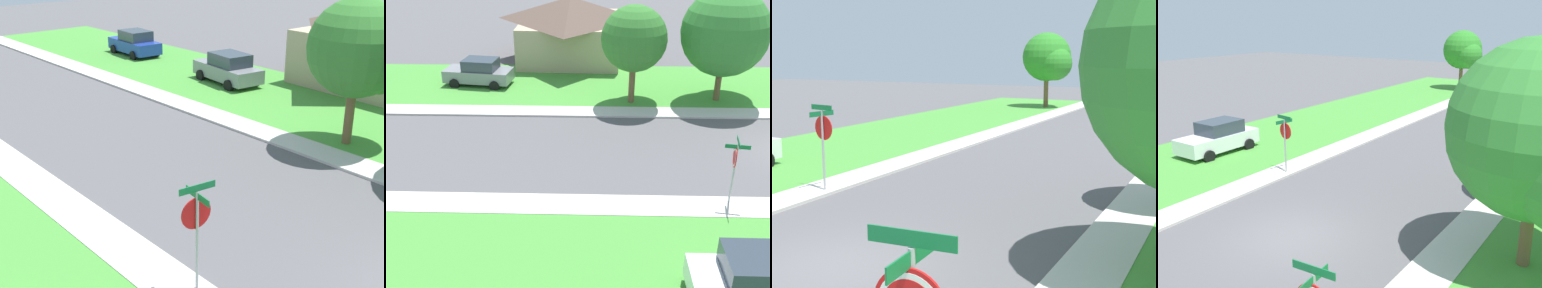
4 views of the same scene
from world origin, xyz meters
The scene contains 7 objects.
ground_plane centered at (0.00, 0.00, 0.00)m, with size 120.00×120.00×0.00m, color #565456.
sidewalk_east centered at (4.70, 12.00, 0.05)m, with size 1.40×56.00×0.10m, color beige.
sidewalk_west centered at (-4.70, 12.00, 0.05)m, with size 1.40×56.00×0.10m, color beige.
lawn_west centered at (-9.40, 12.00, 0.04)m, with size 8.00×56.00×0.08m, color #479338.
stop_sign_far_corner centered at (-4.36, 4.58, 1.89)m, with size 0.91×0.91×2.77m.
car_white_far_down_street centered at (-9.57, 5.00, 0.87)m, with size 2.06×4.31×1.76m.
tree_sidewalk_far centered at (-6.51, 33.09, 3.86)m, with size 4.05×3.77×5.87m.
Camera 4 is at (8.94, -9.79, 6.99)m, focal length 41.12 mm.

